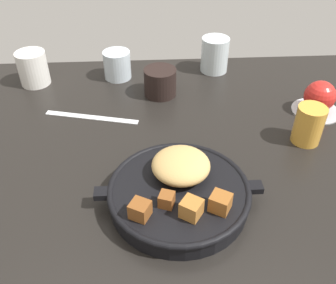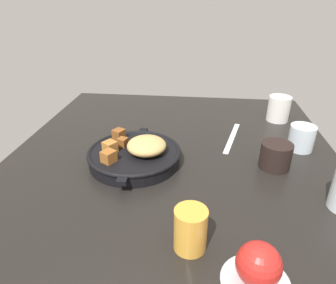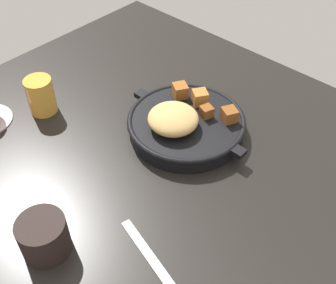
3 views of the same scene
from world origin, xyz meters
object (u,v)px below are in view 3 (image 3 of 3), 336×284
(cast_iron_skillet, at_px, (185,123))
(coffee_mug_dark, at_px, (44,237))
(butter_knife, at_px, (159,270))
(juice_glass_amber, at_px, (41,96))

(cast_iron_skillet, distance_m, coffee_mug_dark, 0.38)
(butter_knife, distance_m, juice_glass_amber, 0.49)
(butter_knife, bearing_deg, juice_glass_amber, 0.33)
(juice_glass_amber, height_order, coffee_mug_dark, juice_glass_amber)
(cast_iron_skillet, height_order, coffee_mug_dark, cast_iron_skillet)
(butter_knife, xyz_separation_m, juice_glass_amber, (0.47, -0.11, 0.04))
(butter_knife, bearing_deg, cast_iron_skillet, -42.22)
(juice_glass_amber, bearing_deg, butter_knife, 166.45)
(butter_knife, distance_m, coffee_mug_dark, 0.20)
(coffee_mug_dark, bearing_deg, juice_glass_amber, -34.66)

